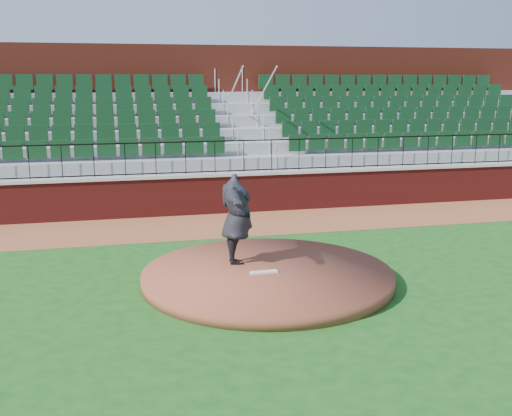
{
  "coord_description": "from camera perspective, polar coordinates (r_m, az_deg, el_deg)",
  "views": [
    {
      "loc": [
        -3.24,
        -11.94,
        4.23
      ],
      "look_at": [
        0.0,
        1.5,
        1.3
      ],
      "focal_mm": 43.05,
      "sensor_mm": 36.0,
      "label": 1
    }
  ],
  "objects": [
    {
      "name": "pitching_rubber",
      "position": [
        12.86,
        0.74,
        -5.98
      ],
      "size": [
        0.59,
        0.16,
        0.04
      ],
      "primitive_type": "cube",
      "rotation": [
        0.0,
        0.0,
        0.03
      ],
      "color": "white",
      "rests_on": "pitchers_mound"
    },
    {
      "name": "wall_railing",
      "position": [
        19.37,
        -3.84,
        4.73
      ],
      "size": [
        34.0,
        0.05,
        1.0
      ],
      "primitive_type": null,
      "color": "black",
      "rests_on": "wall_cap"
    },
    {
      "name": "field_wall",
      "position": [
        19.55,
        -3.79,
        1.24
      ],
      "size": [
        34.0,
        0.35,
        1.2
      ],
      "primitive_type": "cube",
      "color": "maroon",
      "rests_on": "ground"
    },
    {
      "name": "pitchers_mound",
      "position": [
        13.07,
        1.09,
        -6.34
      ],
      "size": [
        5.31,
        5.31,
        0.25
      ],
      "primitive_type": "cylinder",
      "color": "brown",
      "rests_on": "ground"
    },
    {
      "name": "concourse_wall",
      "position": [
        24.72,
        -6.08,
        8.47
      ],
      "size": [
        34.0,
        0.5,
        5.5
      ],
      "primitive_type": "cube",
      "color": "maroon",
      "rests_on": "ground"
    },
    {
      "name": "warning_track",
      "position": [
        18.14,
        -2.89,
        -1.51
      ],
      "size": [
        34.0,
        3.2,
        0.01
      ],
      "primitive_type": "cube",
      "color": "brown",
      "rests_on": "ground"
    },
    {
      "name": "ground",
      "position": [
        13.07,
        1.55,
        -6.92
      ],
      "size": [
        90.0,
        90.0,
        0.0
      ],
      "primitive_type": "plane",
      "color": "#174F16",
      "rests_on": "ground"
    },
    {
      "name": "wall_cap",
      "position": [
        19.44,
        -3.81,
        3.13
      ],
      "size": [
        34.0,
        0.45,
        0.1
      ],
      "primitive_type": "cube",
      "color": "#B7B7B7",
      "rests_on": "field_wall"
    },
    {
      "name": "pitcher",
      "position": [
        13.28,
        -1.81,
        -1.04
      ],
      "size": [
        0.87,
        2.49,
        1.99
      ],
      "primitive_type": "imported",
      "rotation": [
        0.0,
        0.0,
        1.49
      ],
      "color": "black",
      "rests_on": "pitchers_mound"
    },
    {
      "name": "seating_stands",
      "position": [
        21.99,
        -5.07,
        6.89
      ],
      "size": [
        34.0,
        5.1,
        4.6
      ],
      "primitive_type": null,
      "color": "gray",
      "rests_on": "ground"
    }
  ]
}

